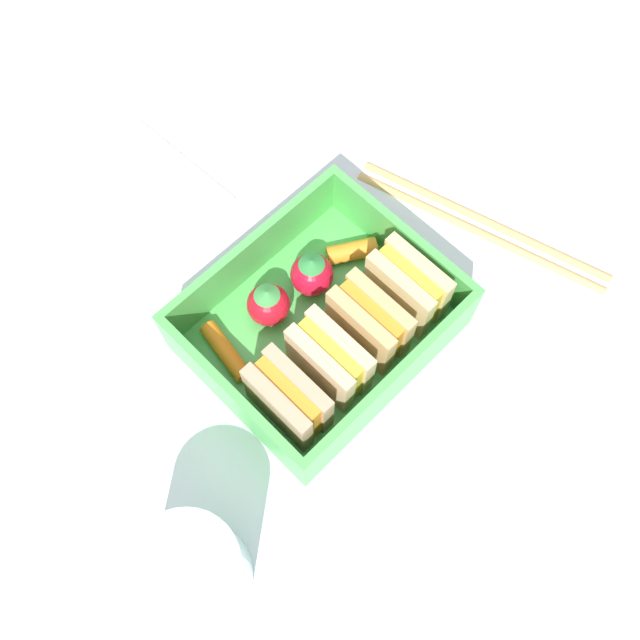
{
  "coord_description": "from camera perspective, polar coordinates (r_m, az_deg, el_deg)",
  "views": [
    {
      "loc": [
        13.99,
        14.05,
        49.17
      ],
      "look_at": [
        0.0,
        0.0,
        2.7
      ],
      "focal_mm": 40.0,
      "sensor_mm": 36.0,
      "label": 1
    }
  ],
  "objects": [
    {
      "name": "strawberry_far_left",
      "position": [
        0.52,
        -0.65,
        3.71
      ],
      "size": [
        3.19,
        3.19,
        3.79
      ],
      "color": "red",
      "rests_on": "bento_tray"
    },
    {
      "name": "bento_rim",
      "position": [
        0.5,
        -0.0,
        0.3
      ],
      "size": [
        17.33,
        14.52,
        4.35
      ],
      "color": "#4FB450",
      "rests_on": "bento_tray"
    },
    {
      "name": "folded_napkin",
      "position": [
        0.6,
        -15.04,
        8.84
      ],
      "size": [
        13.12,
        12.29,
        0.4
      ],
      "primitive_type": "cube",
      "rotation": [
        0.0,
        0.0,
        0.05
      ],
      "color": "silver",
      "rests_on": "ground_plane"
    },
    {
      "name": "ground_plane",
      "position": [
        0.54,
        -0.0,
        -1.54
      ],
      "size": [
        120.0,
        120.0,
        2.0
      ],
      "primitive_type": "cube",
      "color": "white"
    },
    {
      "name": "bento_tray",
      "position": [
        0.52,
        -0.0,
        -0.9
      ],
      "size": [
        17.33,
        14.52,
        1.2
      ],
      "primitive_type": "cube",
      "color": "#4FB450",
      "rests_on": "ground_plane"
    },
    {
      "name": "sandwich_center_right",
      "position": [
        0.47,
        -2.56,
        -6.31
      ],
      "size": [
        2.85,
        5.72,
        5.18
      ],
      "color": "tan",
      "rests_on": "bento_tray"
    },
    {
      "name": "strawberry_left",
      "position": [
        0.51,
        -4.15,
        1.29
      ],
      "size": [
        3.13,
        3.13,
        3.73
      ],
      "color": "red",
      "rests_on": "bento_tray"
    },
    {
      "name": "sandwich_center",
      "position": [
        0.48,
        0.77,
        -3.2
      ],
      "size": [
        2.85,
        5.72,
        5.18
      ],
      "color": "#D8BA89",
      "rests_on": "bento_tray"
    },
    {
      "name": "drinking_glass",
      "position": [
        0.46,
        -10.14,
        -19.28
      ],
      "size": [
        6.71,
        6.71,
        7.4
      ],
      "primitive_type": "cylinder",
      "color": "silver",
      "rests_on": "ground_plane"
    },
    {
      "name": "carrot_stick_far_left",
      "position": [
        0.54,
        2.55,
        5.53
      ],
      "size": [
        3.98,
        3.2,
        1.45
      ],
      "primitive_type": "cylinder",
      "rotation": [
        1.57,
        0.0,
        4.17
      ],
      "color": "orange",
      "rests_on": "bento_tray"
    },
    {
      "name": "sandwich_left",
      "position": [
        0.51,
        6.96,
        2.65
      ],
      "size": [
        2.85,
        5.72,
        5.18
      ],
      "color": "#D9BE80",
      "rests_on": "bento_tray"
    },
    {
      "name": "carrot_stick_left",
      "position": [
        0.51,
        -7.57,
        -2.51
      ],
      "size": [
        1.97,
        4.95,
        1.26
      ],
      "primitive_type": "cylinder",
      "rotation": [
        1.57,
        0.0,
        2.99
      ],
      "color": "orange",
      "rests_on": "bento_tray"
    },
    {
      "name": "chopstick_pair",
      "position": [
        0.58,
        12.82,
        7.49
      ],
      "size": [
        7.55,
        21.08,
        0.7
      ],
      "color": "tan",
      "rests_on": "ground_plane"
    },
    {
      "name": "sandwich_center_left",
      "position": [
        0.49,
        3.94,
        -0.21
      ],
      "size": [
        2.85,
        5.72,
        5.18
      ],
      "color": "tan",
      "rests_on": "bento_tray"
    }
  ]
}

